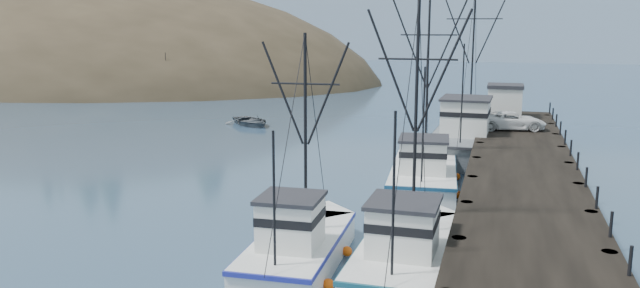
% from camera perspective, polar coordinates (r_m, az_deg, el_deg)
% --- Properties ---
extents(ground, '(400.00, 400.00, 0.00)m').
position_cam_1_polar(ground, '(27.12, -13.02, -10.73)').
color(ground, navy).
rests_on(ground, ground).
extents(pier, '(6.00, 44.00, 2.00)m').
position_cam_1_polar(pier, '(38.75, 17.95, -1.82)').
color(pier, black).
rests_on(pier, ground).
extents(headland, '(134.80, 78.00, 51.00)m').
position_cam_1_polar(headland, '(134.08, -24.66, 3.72)').
color(headland, '#382D1E').
rests_on(headland, ground).
extents(distant_ridge, '(360.00, 40.00, 26.00)m').
position_cam_1_polar(distant_ridge, '(192.13, 15.66, 7.54)').
color(distant_ridge, '#9EB2C6').
rests_on(distant_ridge, ground).
extents(distant_ridge_far, '(180.00, 25.00, 18.00)m').
position_cam_1_polar(distant_ridge_far, '(213.68, 2.07, 8.23)').
color(distant_ridge_far, silver).
rests_on(distant_ridge_far, ground).
extents(moored_sailboats, '(25.41, 15.32, 6.35)m').
position_cam_1_polar(moored_sailboats, '(94.13, -12.10, 4.83)').
color(moored_sailboats, white).
rests_on(moored_sailboats, ground).
extents(trawler_near, '(3.69, 11.01, 11.24)m').
position_cam_1_polar(trawler_near, '(26.14, 8.09, -9.46)').
color(trawler_near, white).
rests_on(trawler_near, ground).
extents(trawler_mid, '(3.63, 9.75, 9.88)m').
position_cam_1_polar(trawler_mid, '(26.35, -1.81, -9.19)').
color(trawler_mid, white).
rests_on(trawler_mid, ground).
extents(trawler_far, '(4.78, 12.12, 12.23)m').
position_cam_1_polar(trawler_far, '(39.40, 9.48, -2.53)').
color(trawler_far, white).
rests_on(trawler_far, ground).
extents(work_vessel, '(5.24, 16.15, 13.44)m').
position_cam_1_polar(work_vessel, '(49.72, 13.32, 0.59)').
color(work_vessel, slate).
rests_on(work_vessel, ground).
extents(pier_shed, '(3.00, 3.20, 2.80)m').
position_cam_1_polar(pier_shed, '(56.23, 16.54, 3.86)').
color(pier_shed, silver).
rests_on(pier_shed, pier).
extents(pickup_truck, '(5.38, 3.32, 1.39)m').
position_cam_1_polar(pickup_truck, '(49.39, 17.13, 2.06)').
color(pickup_truck, white).
rests_on(pickup_truck, pier).
extents(motorboat, '(6.80, 6.65, 1.15)m').
position_cam_1_polar(motorboat, '(62.34, -6.33, 1.72)').
color(motorboat, '#4F5358').
rests_on(motorboat, ground).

